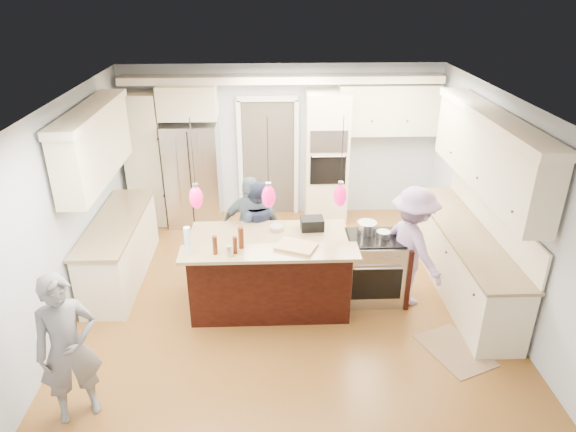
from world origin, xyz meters
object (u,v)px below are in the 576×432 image
(island_range, at_px, (375,267))
(person_bar_end, at_px, (68,349))
(person_far_left, at_px, (256,228))
(refrigerator, at_px, (194,174))
(kitchen_island, at_px, (270,271))

(island_range, xyz_separation_m, person_bar_end, (-3.34, -1.95, 0.35))
(person_far_left, bearing_deg, refrigerator, -61.03)
(refrigerator, bearing_deg, person_far_left, -58.26)
(kitchen_island, relative_size, person_far_left, 1.45)
(island_range, relative_size, person_bar_end, 0.57)
(refrigerator, height_order, island_range, refrigerator)
(kitchen_island, relative_size, person_bar_end, 1.31)
(person_far_left, bearing_deg, person_bar_end, 53.94)
(refrigerator, xyz_separation_m, island_range, (2.71, -2.49, -0.44))
(kitchen_island, height_order, person_far_left, person_far_left)
(person_bar_end, bearing_deg, refrigerator, 55.21)
(refrigerator, relative_size, person_far_left, 1.24)
(refrigerator, xyz_separation_m, kitchen_island, (1.30, -2.57, -0.41))
(refrigerator, distance_m, island_range, 3.71)
(island_range, bearing_deg, refrigerator, 137.41)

